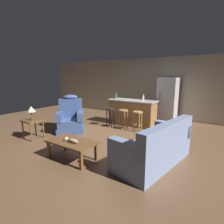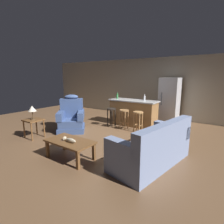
{
  "view_description": "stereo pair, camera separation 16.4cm",
  "coord_description": "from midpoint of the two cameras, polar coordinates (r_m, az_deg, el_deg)",
  "views": [
    {
      "loc": [
        2.88,
        -4.44,
        1.82
      ],
      "look_at": [
        0.05,
        -0.1,
        0.75
      ],
      "focal_mm": 28.0,
      "sensor_mm": 36.0,
      "label": 1
    },
    {
      "loc": [
        3.02,
        -4.34,
        1.82
      ],
      "look_at": [
        0.05,
        -0.1,
        0.75
      ],
      "focal_mm": 28.0,
      "sensor_mm": 36.0,
      "label": 2
    }
  ],
  "objects": [
    {
      "name": "kitchen_island",
      "position": [
        6.59,
        5.85,
        -0.14
      ],
      "size": [
        1.8,
        0.7,
        0.95
      ],
      "color": "olive",
      "rests_on": "ground_plane"
    },
    {
      "name": "refrigerator",
      "position": [
        7.28,
        17.0,
        3.74
      ],
      "size": [
        0.7,
        0.69,
        1.76
      ],
      "color": "#B7B7BC",
      "rests_on": "ground_plane"
    },
    {
      "name": "bar_stool_middle",
      "position": [
        6.06,
        2.97,
        -1.2
      ],
      "size": [
        0.32,
        0.32,
        0.68
      ],
      "color": "olive",
      "rests_on": "ground_plane"
    },
    {
      "name": "end_table",
      "position": [
        5.67,
        -25.22,
        -3.34
      ],
      "size": [
        0.48,
        0.48,
        0.56
      ],
      "color": "brown",
      "rests_on": "ground_plane"
    },
    {
      "name": "table_lamp",
      "position": [
        5.56,
        -25.65,
        0.67
      ],
      "size": [
        0.24,
        0.24,
        0.41
      ],
      "color": "#4C3823",
      "rests_on": "end_table"
    },
    {
      "name": "ground_plane",
      "position": [
        5.59,
        -0.69,
        -7.32
      ],
      "size": [
        12.0,
        12.0,
        0.0
      ],
      "color": "brown"
    },
    {
      "name": "bar_stool_left",
      "position": [
        6.34,
        -1.24,
        -0.61
      ],
      "size": [
        0.32,
        0.32,
        0.68
      ],
      "color": "black",
      "rests_on": "ground_plane"
    },
    {
      "name": "bottle_short_amber",
      "position": [
        6.88,
        0.62,
        5.16
      ],
      "size": [
        0.08,
        0.08,
        0.24
      ],
      "color": "#2D6B38",
      "rests_on": "kitchen_island"
    },
    {
      "name": "recliner_near_lamp",
      "position": [
        6.04,
        -14.1,
        -2.08
      ],
      "size": [
        1.19,
        1.19,
        1.2
      ],
      "rotation": [
        0.0,
        0.0,
        -0.85
      ],
      "color": "#384C7A",
      "rests_on": "ground_plane"
    },
    {
      "name": "bottle_tall_green",
      "position": [
        6.57,
        9.47,
        4.65
      ],
      "size": [
        0.07,
        0.07,
        0.23
      ],
      "color": "silver",
      "rests_on": "kitchen_island"
    },
    {
      "name": "couch",
      "position": [
        3.81,
        12.92,
        -11.46
      ],
      "size": [
        1.17,
        2.02,
        0.94
      ],
      "rotation": [
        0.0,
        0.0,
        2.96
      ],
      "color": "#707FA3",
      "rests_on": "ground_plane"
    },
    {
      "name": "fish_figurine",
      "position": [
        3.9,
        -14.13,
        -9.05
      ],
      "size": [
        0.34,
        0.1,
        0.1
      ],
      "color": "#4C3823",
      "rests_on": "coffee_table"
    },
    {
      "name": "coffee_table",
      "position": [
        4.02,
        -14.16,
        -9.93
      ],
      "size": [
        1.1,
        0.6,
        0.42
      ],
      "color": "brown",
      "rests_on": "ground_plane"
    },
    {
      "name": "bar_stool_right",
      "position": [
        5.82,
        7.56,
        -1.84
      ],
      "size": [
        0.32,
        0.32,
        0.68
      ],
      "color": "#A87A47",
      "rests_on": "ground_plane"
    },
    {
      "name": "back_wall",
      "position": [
        8.09,
        11.83,
        7.73
      ],
      "size": [
        12.0,
        0.05,
        2.6
      ],
      "color": "#A89E89",
      "rests_on": "ground_plane"
    }
  ]
}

